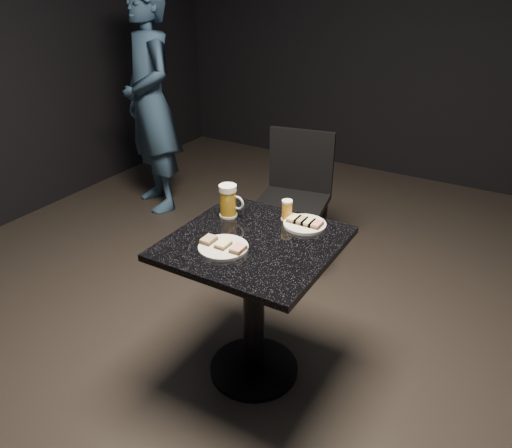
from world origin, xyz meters
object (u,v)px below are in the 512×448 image
(table, at_px, (254,286))
(beer_mug, at_px, (229,201))
(beer_tumbler, at_px, (287,210))
(chair, at_px, (295,192))
(patron, at_px, (150,102))
(plate_large, at_px, (223,248))
(plate_small, at_px, (305,224))

(table, height_order, beer_mug, beer_mug)
(beer_mug, height_order, beer_tumbler, beer_mug)
(beer_mug, xyz_separation_m, chair, (-0.10, 0.92, -0.33))
(table, distance_m, chair, 1.11)
(beer_mug, xyz_separation_m, beer_tumbler, (0.25, 0.11, -0.03))
(patron, bearing_deg, beer_mug, -9.78)
(beer_tumbler, bearing_deg, plate_large, -105.25)
(chair, bearing_deg, beer_tumbler, -66.65)
(patron, distance_m, chair, 1.44)
(table, bearing_deg, plate_large, -118.61)
(patron, bearing_deg, plate_large, -13.04)
(plate_small, relative_size, patron, 0.11)
(beer_tumbler, bearing_deg, table, -97.41)
(beer_tumbler, bearing_deg, patron, 149.00)
(beer_mug, bearing_deg, plate_large, -61.10)
(table, relative_size, beer_tumbler, 7.65)
(table, distance_m, beer_tumbler, 0.38)
(chair, bearing_deg, plate_large, -78.28)
(plate_small, bearing_deg, table, -119.76)
(beer_mug, relative_size, chair, 0.18)
(plate_large, distance_m, beer_mug, 0.32)
(beer_mug, bearing_deg, chair, 96.02)
(chair, bearing_deg, beer_mug, -83.98)
(plate_small, relative_size, table, 0.26)
(patron, height_order, beer_tumbler, patron)
(beer_tumbler, bearing_deg, chair, 113.35)
(table, xyz_separation_m, chair, (-0.32, 1.06, -0.01))
(beer_tumbler, distance_m, chair, 0.93)
(chair, bearing_deg, patron, 170.71)
(table, bearing_deg, patron, 142.79)
(table, bearing_deg, plate_small, 60.24)
(beer_mug, distance_m, chair, 0.98)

